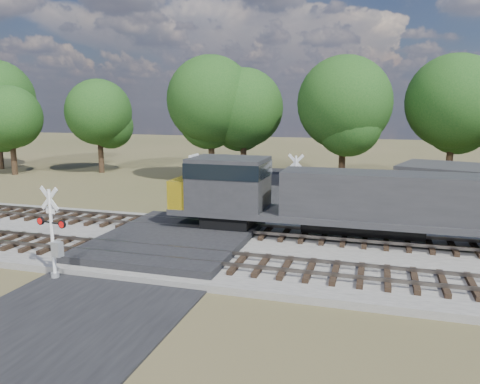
% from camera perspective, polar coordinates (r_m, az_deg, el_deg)
% --- Properties ---
extents(ground, '(160.00, 160.00, 0.00)m').
position_cam_1_polar(ground, '(23.16, -8.33, -6.97)').
color(ground, '#434525').
rests_on(ground, ground).
extents(ballast_bed, '(140.00, 10.00, 0.30)m').
position_cam_1_polar(ballast_bed, '(21.61, 17.41, -8.24)').
color(ballast_bed, gray).
rests_on(ballast_bed, ground).
extents(road, '(7.00, 60.00, 0.08)m').
position_cam_1_polar(road, '(23.15, -8.33, -6.88)').
color(road, black).
rests_on(road, ground).
extents(crossing_panel, '(7.00, 9.00, 0.62)m').
position_cam_1_polar(crossing_panel, '(23.50, -7.84, -5.89)').
color(crossing_panel, '#262628').
rests_on(crossing_panel, ground).
extents(track_near, '(140.00, 2.60, 0.33)m').
position_cam_1_polar(track_near, '(20.15, -2.60, -8.33)').
color(track_near, black).
rests_on(track_near, ballast_bed).
extents(track_far, '(140.00, 2.60, 0.33)m').
position_cam_1_polar(track_far, '(24.72, 1.19, -4.73)').
color(track_far, black).
rests_on(track_far, ballast_bed).
extents(crossing_signal_near, '(1.53, 0.40, 3.81)m').
position_cam_1_polar(crossing_signal_near, '(20.12, -21.73, -5.64)').
color(crossing_signal_near, silver).
rests_on(crossing_signal_near, ground).
extents(crossing_signal_far, '(1.63, 0.39, 4.04)m').
position_cam_1_polar(crossing_signal_far, '(28.74, 6.60, -0.03)').
color(crossing_signal_far, silver).
rests_on(crossing_signal_far, ground).
extents(equipment_shed, '(5.99, 5.99, 3.27)m').
position_cam_1_polar(equipment_shed, '(32.01, 23.29, 0.22)').
color(equipment_shed, '#412E1C').
rests_on(equipment_shed, ground).
extents(treeline, '(84.15, 10.84, 11.70)m').
position_cam_1_polar(treeline, '(41.32, 7.98, 10.13)').
color(treeline, black).
rests_on(treeline, ground).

